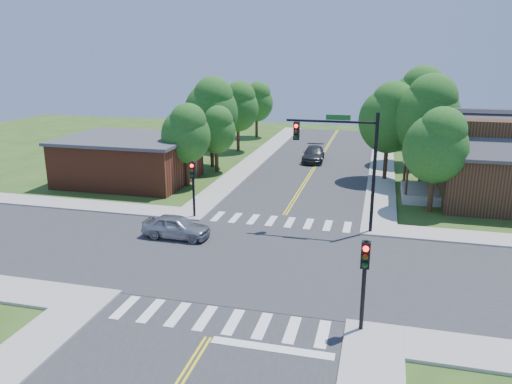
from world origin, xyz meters
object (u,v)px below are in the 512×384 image
(signal_mast_ne, at_px, (346,152))
(signal_pole_nw, at_px, (193,179))
(signal_pole_se, at_px, (365,269))
(car_dgrey, at_px, (314,154))
(car_silver, at_px, (176,227))

(signal_mast_ne, bearing_deg, signal_pole_nw, -179.93)
(signal_mast_ne, xyz_separation_m, signal_pole_se, (1.69, -11.21, -2.19))
(signal_mast_ne, xyz_separation_m, car_dgrey, (-4.38, 18.97, -4.14))
(signal_pole_se, bearing_deg, signal_pole_nw, 135.00)
(car_silver, bearing_deg, signal_pole_se, -123.02)
(signal_mast_ne, bearing_deg, car_dgrey, 102.99)
(signal_mast_ne, relative_size, car_silver, 1.79)
(signal_pole_nw, distance_m, car_silver, 4.13)
(signal_pole_se, xyz_separation_m, car_dgrey, (-6.06, 30.18, -1.95))
(signal_mast_ne, relative_size, signal_pole_nw, 1.89)
(signal_mast_ne, xyz_separation_m, signal_pole_nw, (-9.51, -0.01, -2.19))
(signal_pole_se, height_order, signal_pole_nw, same)
(signal_pole_se, relative_size, car_silver, 0.95)
(signal_pole_se, distance_m, car_silver, 13.43)
(signal_mast_ne, height_order, signal_pole_se, signal_mast_ne)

